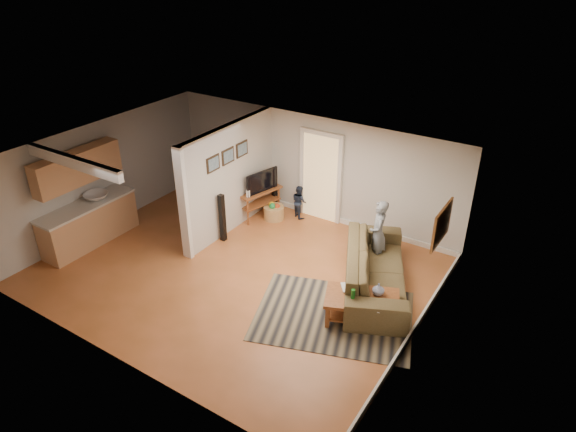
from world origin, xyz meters
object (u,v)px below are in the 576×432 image
object	(u,v)px
toy_basket	(274,212)
child	(375,263)
sofa	(374,287)
speaker_left	(222,218)
speaker_right	(274,190)
tv_console	(260,193)
coffee_table	(363,302)
toddler	(299,216)

from	to	relation	value
toy_basket	child	distance (m)	2.93
sofa	child	distance (m)	0.84
speaker_left	speaker_right	world-z (taller)	speaker_left
tv_console	speaker_left	bearing A→B (deg)	-77.82
sofa	child	world-z (taller)	child
coffee_table	toddler	distance (m)	4.01
coffee_table	tv_console	size ratio (longest dim) A/B	1.23
speaker_left	toddler	distance (m)	2.13
sofa	toddler	xyz separation A→B (m)	(-2.74, 1.67, 0.00)
child	sofa	bearing A→B (deg)	-1.70
coffee_table	child	size ratio (longest dim) A/B	1.02
speaker_left	toy_basket	distance (m)	1.55
tv_console	speaker_left	size ratio (longest dim) A/B	1.06
speaker_left	toy_basket	size ratio (longest dim) A/B	2.28
coffee_table	toy_basket	world-z (taller)	coffee_table
sofa	tv_console	xyz separation A→B (m)	(-3.54, 1.16, 0.65)
speaker_left	child	bearing A→B (deg)	17.68
child	toddler	size ratio (longest dim) A/B	1.76
sofa	coffee_table	bearing A→B (deg)	166.95
speaker_left	toy_basket	bearing A→B (deg)	75.79
tv_console	speaker_right	distance (m)	0.53
speaker_left	child	xyz separation A→B (m)	(3.28, 0.97, -0.57)
speaker_right	child	bearing A→B (deg)	-0.81
tv_console	child	distance (m)	3.31
coffee_table	child	distance (m)	1.92
coffee_table	tv_console	bearing A→B (deg)	149.84
speaker_left	toddler	world-z (taller)	speaker_left
sofa	speaker_left	bearing A→B (deg)	68.07
toy_basket	child	world-z (taller)	child
speaker_right	coffee_table	bearing A→B (deg)	-21.19
coffee_table	toddler	world-z (taller)	coffee_table
sofa	speaker_right	bearing A→B (deg)	39.29
speaker_right	toddler	world-z (taller)	speaker_right
speaker_right	toddler	size ratio (longest dim) A/B	1.30
child	speaker_left	bearing A→B (deg)	-97.41
sofa	tv_console	bearing A→B (deg)	46.92
speaker_right	child	world-z (taller)	speaker_right
speaker_right	tv_console	bearing A→B (deg)	-84.19
sofa	toy_basket	bearing A→B (deg)	43.67
speaker_right	speaker_left	bearing A→B (deg)	-79.35
toy_basket	child	bearing A→B (deg)	-9.37
child	coffee_table	bearing A→B (deg)	-7.38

